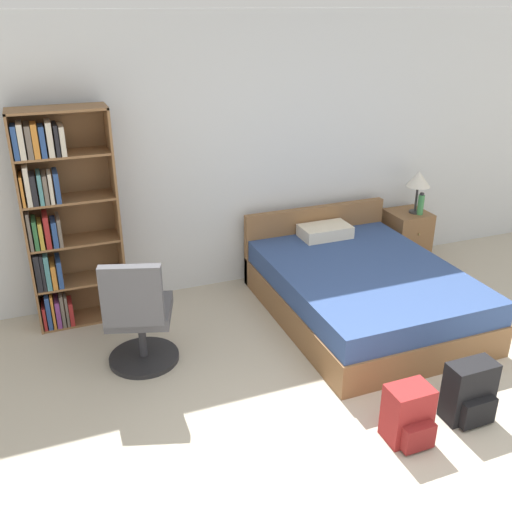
# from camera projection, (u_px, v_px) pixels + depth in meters

# --- Properties ---
(ground_plane) EXTENTS (14.00, 14.00, 0.00)m
(ground_plane) POSITION_uv_depth(u_px,v_px,m) (443.00, 508.00, 3.26)
(ground_plane) COLOR #BCB29E
(wall_back) EXTENTS (9.00, 0.06, 2.60)m
(wall_back) POSITION_uv_depth(u_px,v_px,m) (246.00, 155.00, 5.48)
(wall_back) COLOR silver
(wall_back) RESTS_ON ground_plane
(bookshelf) EXTENTS (0.77, 0.32, 1.89)m
(bookshelf) POSITION_uv_depth(u_px,v_px,m) (59.00, 220.00, 4.79)
(bookshelf) COLOR brown
(bookshelf) RESTS_ON ground_plane
(bed) EXTENTS (1.54, 2.04, 0.74)m
(bed) POSITION_uv_depth(u_px,v_px,m) (359.00, 288.00, 5.21)
(bed) COLOR brown
(bed) RESTS_ON ground_plane
(office_chair) EXTENTS (0.61, 0.67, 0.97)m
(office_chair) POSITION_uv_depth(u_px,v_px,m) (139.00, 319.00, 4.36)
(office_chair) COLOR #232326
(office_chair) RESTS_ON ground_plane
(nightstand) EXTENTS (0.41, 0.43, 0.59)m
(nightstand) POSITION_uv_depth(u_px,v_px,m) (406.00, 237.00, 6.23)
(nightstand) COLOR brown
(nightstand) RESTS_ON ground_plane
(table_lamp) EXTENTS (0.25, 0.25, 0.45)m
(table_lamp) POSITION_uv_depth(u_px,v_px,m) (419.00, 180.00, 5.94)
(table_lamp) COLOR #333333
(table_lamp) RESTS_ON nightstand
(water_bottle) EXTENTS (0.07, 0.07, 0.24)m
(water_bottle) POSITION_uv_depth(u_px,v_px,m) (421.00, 204.00, 5.99)
(water_bottle) COLOR #3F8C4C
(water_bottle) RESTS_ON nightstand
(backpack_black) EXTENTS (0.34, 0.23, 0.44)m
(backpack_black) POSITION_uv_depth(u_px,v_px,m) (470.00, 393.00, 3.89)
(backpack_black) COLOR black
(backpack_black) RESTS_ON ground_plane
(backpack_red) EXTENTS (0.29, 0.27, 0.40)m
(backpack_red) POSITION_uv_depth(u_px,v_px,m) (409.00, 415.00, 3.71)
(backpack_red) COLOR maroon
(backpack_red) RESTS_ON ground_plane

